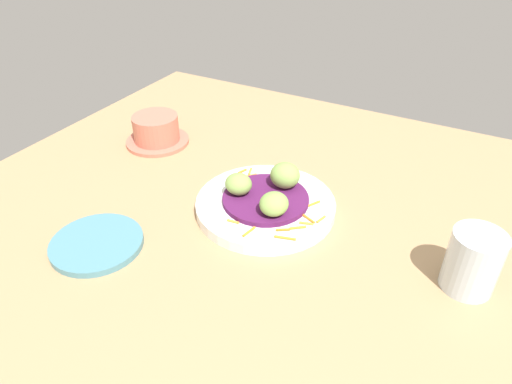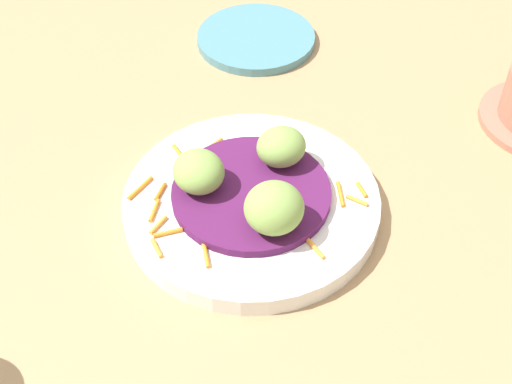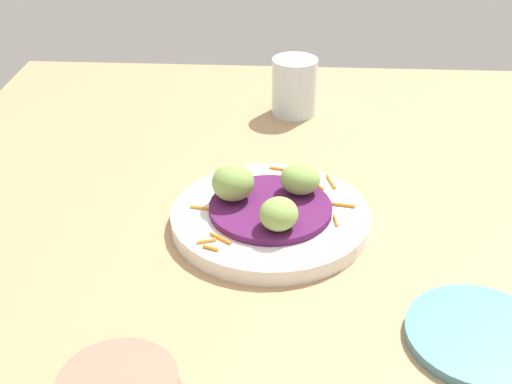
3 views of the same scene
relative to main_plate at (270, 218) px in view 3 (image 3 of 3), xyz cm
name	(u,v)px [view 3 (image 3 of 3)]	position (x,y,z in cm)	size (l,w,h in cm)	color
table_surface	(318,236)	(0.51, 5.88, -1.98)	(110.00, 110.00, 2.00)	tan
main_plate	(270,218)	(0.00, 0.00, 0.00)	(24.11, 24.11, 1.96)	white
cabbage_bed	(270,208)	(0.00, 0.00, 1.43)	(14.87, 14.87, 0.89)	#51194C
carrot_garnish	(278,197)	(-3.00, 0.77, 1.18)	(19.64, 20.10, 0.40)	orange
guac_scoop_left	(279,214)	(4.69, 1.11, 3.67)	(4.42, 4.79, 3.61)	#84A851
guac_scoop_center	(300,179)	(-3.30, 3.51, 3.73)	(4.68, 4.94, 3.72)	#84A851
guac_scoop_right	(233,182)	(-1.39, -4.62, 4.10)	(5.14, 5.27, 4.45)	#84A851
side_plate_small	(480,336)	(18.91, 21.09, -0.45)	(14.44, 14.44, 1.07)	teal
water_glass	(294,87)	(-33.28, 2.47, 3.61)	(7.25, 7.25, 9.18)	silver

